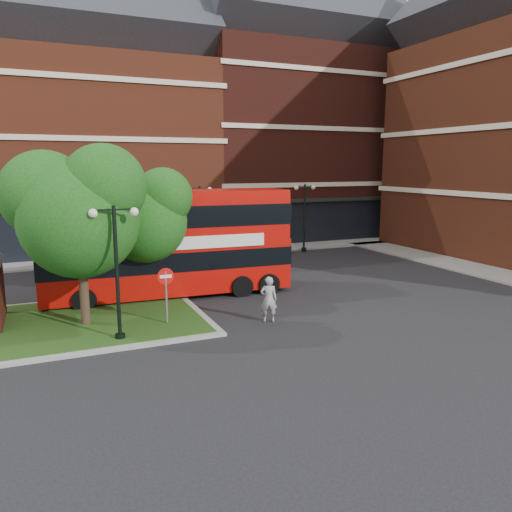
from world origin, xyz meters
name	(u,v)px	position (x,y,z in m)	size (l,w,h in m)	color
ground	(260,324)	(0.00, 0.00, 0.00)	(120.00, 120.00, 0.00)	black
pavement_far	(165,256)	(0.00, 16.50, 0.06)	(44.00, 3.00, 0.12)	slate
pavement_side	(509,277)	(16.50, 2.00, 0.06)	(3.00, 28.00, 0.12)	slate
terrace_far_left	(34,157)	(-8.00, 24.00, 7.00)	(26.00, 12.00, 14.00)	maroon
terrace_far_right	(294,147)	(14.00, 24.00, 8.00)	(18.00, 12.00, 16.00)	#471911
traffic_island	(46,326)	(-8.00, 3.00, 0.07)	(12.60, 7.60, 0.15)	gray
tree_island_west	(76,207)	(-6.60, 2.58, 4.79)	(5.40, 4.71, 7.21)	#2D2116
tree_island_east	(143,213)	(-3.58, 5.06, 4.24)	(4.46, 3.90, 6.29)	#2D2116
lamp_island	(117,266)	(-5.50, 0.20, 2.83)	(1.72, 0.36, 5.00)	black
lamp_far_left	(200,218)	(2.00, 14.50, 2.83)	(1.72, 0.36, 5.00)	black
lamp_far_right	(304,214)	(10.00, 14.50, 2.83)	(1.72, 0.36, 5.00)	black
bus	(168,236)	(-2.26, 5.91, 2.98)	(12.01, 3.33, 4.54)	#A90B06
woman	(269,299)	(0.50, 0.21, 0.96)	(0.70, 0.46, 1.91)	gray
car_silver	(74,258)	(-6.16, 14.50, 0.68)	(1.61, 4.01, 1.37)	#A6A7AD
car_white	(262,246)	(6.61, 14.50, 0.66)	(1.40, 4.03, 1.33)	silver
no_entry_sign	(166,285)	(-3.50, 1.28, 1.70)	(0.66, 0.11, 2.39)	slate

